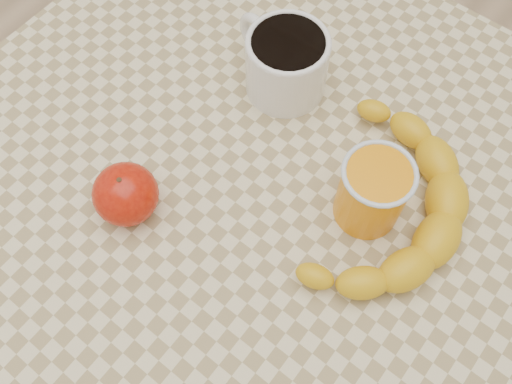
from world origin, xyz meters
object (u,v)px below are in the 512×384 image
Objects in this scene: orange_juice_glass at (372,192)px; apple at (126,194)px; coffee_mug at (285,61)px; table at (256,230)px; banana at (385,204)px.

orange_juice_glass reaches higher than apple.
coffee_mug is at bearing 154.66° from orange_juice_glass.
orange_juice_glass is (0.17, -0.08, 0.00)m from coffee_mug.
coffee_mug reaches higher than table.
coffee_mug is (-0.07, 0.15, 0.13)m from table.
table is at bearing -147.94° from orange_juice_glass.
banana reaches higher than table.
coffee_mug is 0.19m from orange_juice_glass.
table is at bearing -155.44° from banana.
table is 5.54× the size of coffee_mug.
table is 2.58× the size of banana.
coffee_mug is at bearing 151.74° from banana.
apple is at bearing -142.79° from orange_juice_glass.
orange_juice_glass is at bearing -25.34° from coffee_mug.
table is 10.91× the size of apple.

